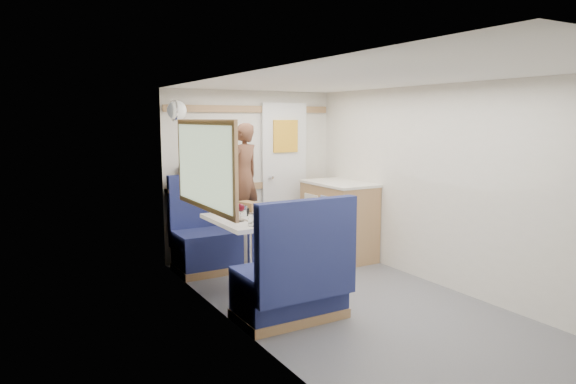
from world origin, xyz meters
TOP-DOWN VIEW (x-y plane):
  - floor at (0.00, 0.00)m, footprint 4.50×4.50m
  - ceiling at (0.00, 0.00)m, footprint 4.50×4.50m
  - wall_back at (0.00, 2.25)m, footprint 2.20×0.02m
  - wall_left at (-1.10, 0.00)m, footprint 0.02×4.50m
  - wall_right at (1.10, 0.00)m, footprint 0.02×4.50m
  - oak_trim_low at (0.00, 2.23)m, footprint 2.15×0.02m
  - oak_trim_high at (0.00, 2.23)m, footprint 2.15×0.02m
  - side_window at (-1.08, 1.00)m, footprint 0.04×1.30m
  - rear_door at (0.45, 2.22)m, footprint 0.62×0.12m
  - dinette_table at (-0.65, 1.00)m, footprint 0.62×0.92m
  - bench_far at (-0.65, 1.86)m, footprint 0.90×0.59m
  - bench_near at (-0.65, 0.14)m, footprint 0.90×0.59m
  - ledge at (-0.65, 2.12)m, footprint 0.90×0.14m
  - dome_light at (-1.04, 1.85)m, footprint 0.20×0.20m
  - galley_counter at (0.82, 1.55)m, footprint 0.57×0.92m
  - person at (-0.32, 1.78)m, footprint 0.50×0.41m
  - duffel_bag at (-0.66, 2.12)m, footprint 0.51×0.26m
  - tray at (-0.59, 0.83)m, footprint 0.30×0.38m
  - orange_fruit at (-0.46, 0.97)m, footprint 0.07×0.07m
  - cheese_block at (-0.51, 0.82)m, footprint 0.11×0.09m
  - wine_glass at (-0.77, 0.89)m, footprint 0.08×0.08m
  - tumbler_left at (-0.77, 0.65)m, footprint 0.07×0.07m
  - tumbler_mid at (-0.79, 1.36)m, footprint 0.07×0.07m
  - tumbler_right at (-0.68, 1.03)m, footprint 0.08×0.08m
  - beer_glass at (-0.49, 1.11)m, footprint 0.06×0.06m
  - pepper_grinder at (-0.64, 1.01)m, footprint 0.04×0.04m
  - salt_grinder at (-0.73, 1.06)m, footprint 0.03×0.03m
  - bread_loaf at (-0.46, 1.36)m, footprint 0.17×0.25m

SIDE VIEW (x-z plane):
  - floor at x=0.00m, z-range 0.00..0.00m
  - bench_far at x=-0.65m, z-range -0.22..0.83m
  - bench_near at x=-0.65m, z-range -0.22..0.83m
  - galley_counter at x=0.82m, z-range 0.01..0.93m
  - dinette_table at x=-0.65m, z-range 0.21..0.93m
  - tray at x=-0.59m, z-range 0.72..0.74m
  - cheese_block at x=-0.51m, z-range 0.74..0.77m
  - salt_grinder at x=-0.73m, z-range 0.72..0.80m
  - bread_loaf at x=-0.46m, z-range 0.72..0.81m
  - pepper_grinder at x=-0.64m, z-range 0.72..0.82m
  - beer_glass at x=-0.49m, z-range 0.72..0.82m
  - orange_fruit at x=-0.46m, z-range 0.74..0.81m
  - tumbler_left at x=-0.77m, z-range 0.72..0.83m
  - tumbler_mid at x=-0.79m, z-range 0.72..0.84m
  - tumbler_right at x=-0.68m, z-range 0.72..0.84m
  - wine_glass at x=-0.77m, z-range 0.76..0.93m
  - oak_trim_low at x=0.00m, z-range 0.81..0.89m
  - ledge at x=-0.65m, z-range 0.86..0.90m
  - rear_door at x=0.45m, z-range 0.04..1.90m
  - wall_back at x=0.00m, z-range 0.00..2.00m
  - wall_left at x=-1.10m, z-range 0.00..2.00m
  - wall_right at x=1.10m, z-range 0.00..2.00m
  - duffel_bag at x=-0.66m, z-range 0.90..1.14m
  - person at x=-0.32m, z-range 0.45..1.62m
  - side_window at x=-1.08m, z-range 0.89..1.61m
  - dome_light at x=-1.04m, z-range 1.65..1.85m
  - oak_trim_high at x=0.00m, z-range 1.74..1.82m
  - ceiling at x=0.00m, z-range 2.00..2.00m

